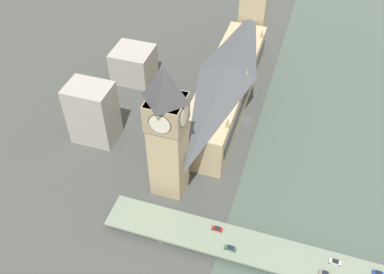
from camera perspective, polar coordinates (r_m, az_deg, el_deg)
The scene contains 13 objects.
ground_plane at distance 230.11m, azimuth 7.35°, elevation 2.34°, with size 600.00×600.00×0.00m, color #424442.
river_water at distance 229.24m, azimuth 16.57°, elevation 0.36°, with size 63.55×360.00×0.30m, color #47564C.
parliament_hall at distance 229.59m, azimuth 4.66°, elevation 6.80°, with size 22.39×104.27×26.66m.
clock_tower at distance 171.37m, azimuth -3.31°, elevation 0.98°, with size 15.02×15.02×65.62m.
victoria_tower at distance 276.76m, azimuth 8.22°, elevation 16.36°, with size 15.72×15.72×53.16m.
road_bridge at distance 176.61m, azimuth 14.22°, elevation -15.83°, with size 159.11×15.60×4.04m.
car_northbound_lead at distance 173.47m, azimuth 5.14°, elevation -14.53°, with size 4.78×1.85×1.50m.
car_northbound_tail at distance 178.48m, azimuth 18.54°, elevation -15.50°, with size 4.56×1.87×1.40m.
car_southbound_lead at distance 181.56m, azimuth 23.57°, elevation -16.31°, with size 4.03×1.78×1.36m.
car_southbound_tail at distance 177.91m, azimuth 3.37°, elevation -12.11°, with size 4.48×1.80×1.39m.
car_southbound_extra at distance 174.82m, azimuth 17.29°, elevation -16.98°, with size 4.33×1.90×1.36m.
city_block_west at distance 213.58m, azimuth -13.08°, elevation 3.13°, with size 21.37×16.03×31.69m.
city_block_center at distance 253.87m, azimuth -7.78°, elevation 9.59°, with size 22.14×20.87×19.01m.
Camera 1 is at (-23.56, 170.29, 152.96)m, focal length 40.00 mm.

